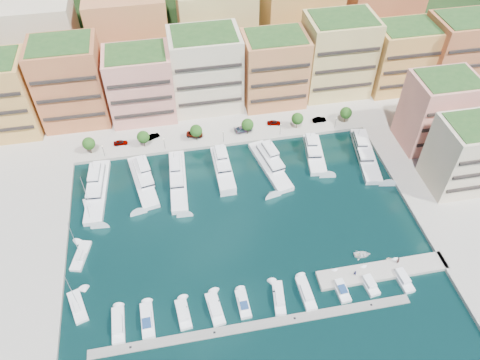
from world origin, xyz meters
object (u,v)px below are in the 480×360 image
Objects in this scene: cruiser_3 at (215,309)px; car_1 at (153,136)px; tree_0 at (89,144)px; car_0 at (121,143)px; lamppost_3 at (280,128)px; cruiser_4 at (243,304)px; cruiser_0 at (118,325)px; cruiser_2 at (183,314)px; car_4 at (274,123)px; person_1 at (398,260)px; car_3 at (243,129)px; cruiser_8 at (368,283)px; lamppost_4 at (336,121)px; tree_2 at (196,131)px; tender_1 at (357,255)px; tree_5 at (346,113)px; yacht_3 at (222,165)px; cruiser_9 at (401,277)px; yacht_6 at (365,152)px; yacht_2 at (178,177)px; yacht_5 at (314,152)px; yacht_1 at (143,179)px; tender_2 at (362,255)px; cruiser_5 at (279,298)px; yacht_4 at (270,163)px; sailboat_2 at (91,211)px; person_0 at (355,273)px; cruiser_6 at (306,294)px; lamppost_1 at (164,142)px; tree_3 at (247,125)px; cruiser_7 at (340,288)px; lamppost_2 at (223,135)px; sailboat_1 at (81,256)px; sailboat_0 at (78,307)px; cruiser_1 at (147,321)px; lamppost_0 at (103,149)px; tree_4 at (297,119)px.

cruiser_3 is 2.08× the size of car_1.
car_0 is at bearing 14.99° from tree_0.
lamppost_3 is 60.27m from cruiser_4.
cruiser_2 is at bearing 0.06° from cruiser_0.
car_4 is 59.77m from person_1.
car_3 is (28.32, -1.81, 0.17)m from car_1.
cruiser_8 is (7.41, -55.78, -3.28)m from lamppost_3.
cruiser_8 is (-10.59, -55.78, -3.28)m from lamppost_4.
tree_2 is 3.26× the size of tender_1.
yacht_3 is at bearing -162.86° from tree_5.
cruiser_9 is 4.14m from person_1.
car_4 is at bearing 142.38° from yacht_6.
cruiser_9 is at bearing -40.98° from yacht_2.
yacht_5 reaches higher than car_3.
cruiser_3 is at bearing -72.08° from yacht_1.
tree_2 reaches higher than lamppost_4.
tree_0 is at bearing 60.68° from tender_2.
tree_0 reaches higher than cruiser_8.
yacht_5 reaches higher than cruiser_5.
cruiser_3 is 1.15× the size of cruiser_8.
yacht_4 is 52.03m from sailboat_2.
lamppost_4 is at bearing 14.35° from yacht_2.
lamppost_4 is 1.00× the size of tender_2.
sailboat_2 is 70.34m from person_0.
cruiser_6 reaches higher than tender_2.
yacht_2 is 3.25× the size of cruiser_8.
car_4 is at bearing 8.74° from lamppost_1.
car_1 reaches higher than cruiser_6.
cruiser_7 is at bearing -79.80° from tree_3.
sailboat_2 is at bearing -163.83° from tree_5.
lamppost_3 is at bearing 57.04° from cruiser_2.
yacht_4 is 29.29m from yacht_6.
sailboat_1 is at bearing -139.61° from lamppost_2.
tree_2 is 63.98m from cruiser_7.
yacht_1 reaches higher than cruiser_6.
tree_5 is 0.43× the size of sailboat_0.
person_1 reaches higher than car_3.
tree_5 is 57.62m from yacht_2.
tender_1 is (65.72, -49.87, -4.29)m from tree_0.
yacht_1 is 63.43m from person_0.
lamppost_1 is 0.49× the size of cruiser_1.
car_4 is at bearing 119.73° from yacht_5.
tree_3 is 0.74× the size of cruiser_2.
cruiser_4 is at bearing -136.76° from yacht_6.
lamppost_2 is at bearing 116.70° from car_4.
cruiser_9 is 2.05× the size of car_4.
tree_4 is at bearing 2.20° from lamppost_0.
yacht_2 is at bearing 120.99° from cruiser_6.
tree_2 is at bearing 12.95° from lamppost_1.
yacht_5 is at bearing -138.65° from tree_5.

